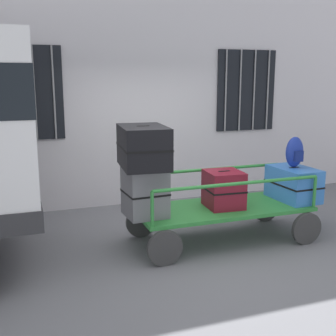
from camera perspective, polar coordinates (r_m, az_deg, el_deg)
name	(u,v)px	position (r m, az deg, el deg)	size (l,w,h in m)	color
ground_plane	(178,246)	(5.95, 1.33, -10.26)	(40.00, 40.00, 0.00)	slate
building_wall	(131,63)	(7.74, -4.92, 13.71)	(12.00, 0.38, 5.00)	silver
luggage_cart	(222,213)	(6.06, 7.20, -5.93)	(2.50, 1.09, 0.50)	#2D8438
cart_railing	(223,180)	(5.93, 7.32, -1.60)	(2.37, 0.95, 0.45)	#2D8438
suitcase_left_bottom	(145,192)	(5.52, -3.07, -3.20)	(0.54, 0.55, 0.63)	slate
suitcase_left_middle	(143,147)	(5.44, -3.29, 2.83)	(0.64, 0.91, 0.53)	black
suitcase_midleft_bottom	(224,189)	(5.95, 7.37, -2.79)	(0.51, 0.54, 0.51)	maroon
suitcase_center_bottom	(293,184)	(6.52, 16.25, -2.00)	(0.53, 0.79, 0.48)	#3372C6
backpack	(295,152)	(6.43, 16.42, 2.01)	(0.27, 0.22, 0.44)	navy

